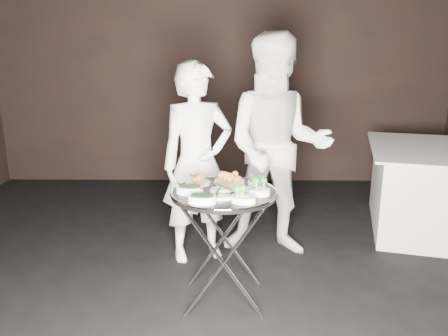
{
  "coord_description": "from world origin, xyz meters",
  "views": [
    {
      "loc": [
        0.09,
        -2.35,
        1.74
      ],
      "look_at": [
        0.06,
        0.61,
        0.95
      ],
      "focal_mm": 35.0,
      "sensor_mm": 36.0,
      "label": 1
    }
  ],
  "objects_px": {
    "tray_stand": "(224,242)",
    "dining_table": "(446,190)",
    "waiter_right": "(277,148)",
    "serving_tray": "(224,193)",
    "waiter_left": "(198,163)"
  },
  "relations": [
    {
      "from": "tray_stand",
      "to": "dining_table",
      "type": "bearing_deg",
      "value": 30.82
    },
    {
      "from": "dining_table",
      "to": "waiter_right",
      "type": "bearing_deg",
      "value": -164.55
    },
    {
      "from": "tray_stand",
      "to": "waiter_right",
      "type": "bearing_deg",
      "value": 61.48
    },
    {
      "from": "serving_tray",
      "to": "waiter_left",
      "type": "relative_size",
      "value": 0.43
    },
    {
      "from": "tray_stand",
      "to": "dining_table",
      "type": "relative_size",
      "value": 0.55
    },
    {
      "from": "serving_tray",
      "to": "waiter_right",
      "type": "relative_size",
      "value": 0.38
    },
    {
      "from": "serving_tray",
      "to": "dining_table",
      "type": "xyz_separation_m",
      "value": [
        2.17,
        1.29,
        -0.39
      ]
    },
    {
      "from": "serving_tray",
      "to": "waiter_left",
      "type": "distance_m",
      "value": 0.75
    },
    {
      "from": "waiter_left",
      "to": "waiter_right",
      "type": "xyz_separation_m",
      "value": [
        0.67,
        0.11,
        0.11
      ]
    },
    {
      "from": "waiter_left",
      "to": "tray_stand",
      "type": "bearing_deg",
      "value": -94.41
    },
    {
      "from": "waiter_left",
      "to": "waiter_right",
      "type": "relative_size",
      "value": 0.88
    },
    {
      "from": "tray_stand",
      "to": "waiter_left",
      "type": "height_order",
      "value": "waiter_left"
    },
    {
      "from": "tray_stand",
      "to": "waiter_left",
      "type": "distance_m",
      "value": 0.84
    },
    {
      "from": "waiter_left",
      "to": "dining_table",
      "type": "bearing_deg",
      "value": -8.51
    },
    {
      "from": "tray_stand",
      "to": "waiter_left",
      "type": "bearing_deg",
      "value": 107.77
    }
  ]
}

